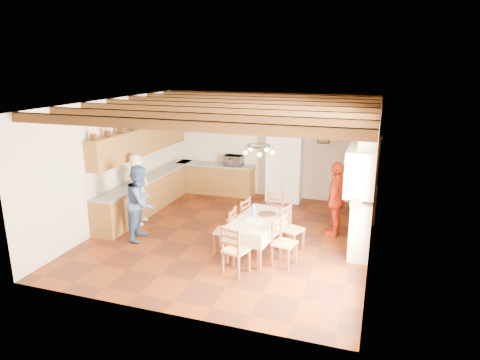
{
  "coord_description": "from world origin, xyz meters",
  "views": [
    {
      "loc": [
        3.03,
        -8.51,
        3.86
      ],
      "look_at": [
        0.1,
        0.3,
        1.25
      ],
      "focal_mm": 32.0,
      "sensor_mm": 36.0,
      "label": 1
    }
  ],
  "objects_px": {
    "dining_table": "(258,222)",
    "person_man": "(139,189)",
    "hutch": "(365,176)",
    "person_woman_red": "(336,199)",
    "chair_right_near": "(284,242)",
    "chair_left_far": "(239,218)",
    "chair_left_near": "(225,230)",
    "refrigerator": "(285,166)",
    "chair_end_far": "(273,214)",
    "chair_end_near": "(236,249)",
    "chair_right_far": "(292,229)",
    "person_woman_blue": "(141,202)",
    "microwave": "(234,160)"
  },
  "relations": [
    {
      "from": "refrigerator",
      "to": "person_woman_red",
      "type": "xyz_separation_m",
      "value": [
        1.65,
        -2.21,
        -0.11
      ]
    },
    {
      "from": "chair_left_far",
      "to": "chair_right_near",
      "type": "distance_m",
      "value": 1.56
    },
    {
      "from": "person_woman_blue",
      "to": "microwave",
      "type": "bearing_deg",
      "value": -23.22
    },
    {
      "from": "hutch",
      "to": "chair_end_far",
      "type": "height_order",
      "value": "hutch"
    },
    {
      "from": "person_woman_blue",
      "to": "dining_table",
      "type": "bearing_deg",
      "value": -96.81
    },
    {
      "from": "chair_right_far",
      "to": "chair_end_far",
      "type": "xyz_separation_m",
      "value": [
        -0.6,
        0.73,
        0.0
      ]
    },
    {
      "from": "chair_left_near",
      "to": "chair_end_near",
      "type": "xyz_separation_m",
      "value": [
        0.51,
        -0.8,
        0.0
      ]
    },
    {
      "from": "hutch",
      "to": "person_man",
      "type": "bearing_deg",
      "value": -165.57
    },
    {
      "from": "hutch",
      "to": "person_woman_red",
      "type": "xyz_separation_m",
      "value": [
        -0.55,
        -1.39,
        -0.22
      ]
    },
    {
      "from": "person_woman_blue",
      "to": "person_woman_red",
      "type": "height_order",
      "value": "person_woman_red"
    },
    {
      "from": "dining_table",
      "to": "person_woman_red",
      "type": "bearing_deg",
      "value": 45.06
    },
    {
      "from": "chair_left_near",
      "to": "hutch",
      "type": "bearing_deg",
      "value": 137.26
    },
    {
      "from": "dining_table",
      "to": "person_woman_blue",
      "type": "height_order",
      "value": "person_woman_blue"
    },
    {
      "from": "dining_table",
      "to": "person_man",
      "type": "bearing_deg",
      "value": 167.76
    },
    {
      "from": "refrigerator",
      "to": "hutch",
      "type": "bearing_deg",
      "value": -20.95
    },
    {
      "from": "refrigerator",
      "to": "chair_end_near",
      "type": "bearing_deg",
      "value": -89.18
    },
    {
      "from": "chair_end_near",
      "to": "person_woman_red",
      "type": "distance_m",
      "value": 2.92
    },
    {
      "from": "chair_end_near",
      "to": "microwave",
      "type": "bearing_deg",
      "value": -53.65
    },
    {
      "from": "hutch",
      "to": "microwave",
      "type": "height_order",
      "value": "hutch"
    },
    {
      "from": "person_woman_blue",
      "to": "hutch",
      "type": "bearing_deg",
      "value": -67.17
    },
    {
      "from": "chair_right_far",
      "to": "microwave",
      "type": "height_order",
      "value": "microwave"
    },
    {
      "from": "chair_end_near",
      "to": "chair_right_near",
      "type": "bearing_deg",
      "value": -126.46
    },
    {
      "from": "dining_table",
      "to": "chair_right_near",
      "type": "height_order",
      "value": "chair_right_near"
    },
    {
      "from": "chair_end_near",
      "to": "person_woman_red",
      "type": "xyz_separation_m",
      "value": [
        1.54,
        2.45,
        0.38
      ]
    },
    {
      "from": "refrigerator",
      "to": "person_woman_red",
      "type": "relative_size",
      "value": 1.13
    },
    {
      "from": "chair_end_far",
      "to": "chair_right_near",
      "type": "bearing_deg",
      "value": -59.69
    },
    {
      "from": "dining_table",
      "to": "person_man",
      "type": "distance_m",
      "value": 3.26
    },
    {
      "from": "person_man",
      "to": "person_woman_red",
      "type": "xyz_separation_m",
      "value": [
        4.59,
        0.73,
        -0.01
      ]
    },
    {
      "from": "hutch",
      "to": "person_woman_red",
      "type": "relative_size",
      "value": 1.26
    },
    {
      "from": "chair_end_near",
      "to": "hutch",
      "type": "bearing_deg",
      "value": -101.87
    },
    {
      "from": "chair_right_near",
      "to": "chair_end_near",
      "type": "relative_size",
      "value": 1.0
    },
    {
      "from": "refrigerator",
      "to": "dining_table",
      "type": "relative_size",
      "value": 1.09
    },
    {
      "from": "chair_right_far",
      "to": "microwave",
      "type": "bearing_deg",
      "value": 58.03
    },
    {
      "from": "chair_left_near",
      "to": "refrigerator",
      "type": "bearing_deg",
      "value": 171.87
    },
    {
      "from": "hutch",
      "to": "person_man",
      "type": "height_order",
      "value": "hutch"
    },
    {
      "from": "chair_end_far",
      "to": "person_woman_red",
      "type": "distance_m",
      "value": 1.47
    },
    {
      "from": "chair_left_far",
      "to": "hutch",
      "type": "bearing_deg",
      "value": 144.06
    },
    {
      "from": "chair_left_far",
      "to": "person_man",
      "type": "bearing_deg",
      "value": -82.2
    },
    {
      "from": "chair_left_far",
      "to": "person_woman_red",
      "type": "xyz_separation_m",
      "value": [
        2.0,
        0.92,
        0.38
      ]
    },
    {
      "from": "chair_left_far",
      "to": "dining_table",
      "type": "bearing_deg",
      "value": 61.42
    },
    {
      "from": "person_woman_red",
      "to": "dining_table",
      "type": "bearing_deg",
      "value": -36.34
    },
    {
      "from": "chair_end_near",
      "to": "person_woman_red",
      "type": "relative_size",
      "value": 0.56
    },
    {
      "from": "chair_end_near",
      "to": "chair_right_far",
      "type": "bearing_deg",
      "value": -104.04
    },
    {
      "from": "refrigerator",
      "to": "person_woman_blue",
      "type": "relative_size",
      "value": 1.15
    },
    {
      "from": "person_woman_red",
      "to": "chair_right_near",
      "type": "bearing_deg",
      "value": -13.57
    },
    {
      "from": "chair_end_far",
      "to": "microwave",
      "type": "xyz_separation_m",
      "value": [
        -1.82,
        2.53,
        0.56
      ]
    },
    {
      "from": "chair_end_far",
      "to": "person_man",
      "type": "relative_size",
      "value": 0.56
    },
    {
      "from": "chair_right_near",
      "to": "chair_end_far",
      "type": "height_order",
      "value": "same"
    },
    {
      "from": "chair_left_far",
      "to": "person_man",
      "type": "relative_size",
      "value": 0.56
    },
    {
      "from": "person_man",
      "to": "chair_left_far",
      "type": "bearing_deg",
      "value": -108.0
    }
  ]
}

